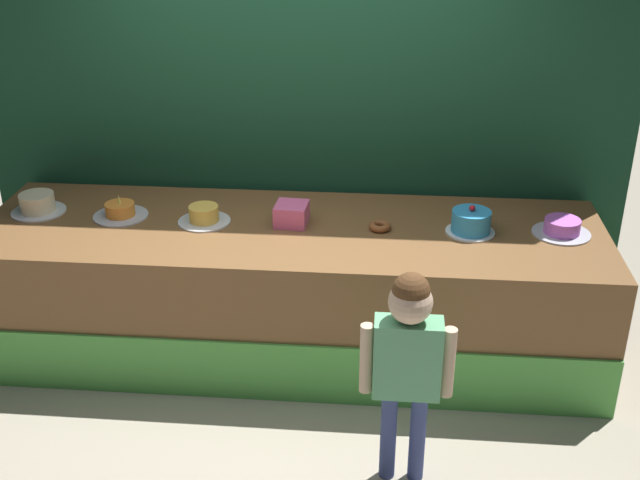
{
  "coord_description": "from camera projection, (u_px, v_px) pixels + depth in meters",
  "views": [
    {
      "loc": [
        0.54,
        -3.66,
        2.79
      ],
      "look_at": [
        0.19,
        0.33,
        0.86
      ],
      "focal_mm": 44.39,
      "sensor_mm": 36.0,
      "label": 1
    }
  ],
  "objects": [
    {
      "name": "cake_far_left",
      "position": [
        37.0,
        204.0,
        4.85
      ],
      "size": [
        0.33,
        0.33,
        0.12
      ],
      "color": "silver",
      "rests_on": "stage_platform"
    },
    {
      "name": "cake_left",
      "position": [
        120.0,
        211.0,
        4.8
      ],
      "size": [
        0.33,
        0.33,
        0.14
      ],
      "color": "silver",
      "rests_on": "stage_platform"
    },
    {
      "name": "donut",
      "position": [
        380.0,
        226.0,
        4.63
      ],
      "size": [
        0.13,
        0.13,
        0.04
      ],
      "primitive_type": "torus",
      "color": "brown",
      "rests_on": "stage_platform"
    },
    {
      "name": "ground_plane",
      "position": [
        282.0,
        399.0,
        4.54
      ],
      "size": [
        12.0,
        12.0,
        0.0
      ],
      "primitive_type": "plane",
      "color": "#ADA38E"
    },
    {
      "name": "pink_box",
      "position": [
        292.0,
        214.0,
        4.69
      ],
      "size": [
        0.2,
        0.2,
        0.13
      ],
      "primitive_type": "cube",
      "rotation": [
        0.0,
        0.0,
        -0.07
      ],
      "color": "pink",
      "rests_on": "stage_platform"
    },
    {
      "name": "stage_platform",
      "position": [
        292.0,
        289.0,
        4.85
      ],
      "size": [
        3.71,
        1.14,
        0.83
      ],
      "color": "brown",
      "rests_on": "ground_plane"
    },
    {
      "name": "curtain_backdrop",
      "position": [
        302.0,
        78.0,
        4.95
      ],
      "size": [
        4.19,
        0.08,
        3.12
      ],
      "primitive_type": "cube",
      "color": "#19472D",
      "rests_on": "ground_plane"
    },
    {
      "name": "cake_far_right",
      "position": [
        562.0,
        228.0,
        4.57
      ],
      "size": [
        0.34,
        0.34,
        0.09
      ],
      "color": "silver",
      "rests_on": "stage_platform"
    },
    {
      "name": "cake_center",
      "position": [
        204.0,
        215.0,
        4.72
      ],
      "size": [
        0.31,
        0.31,
        0.1
      ],
      "color": "silver",
      "rests_on": "stage_platform"
    },
    {
      "name": "cake_right",
      "position": [
        471.0,
        222.0,
        4.57
      ],
      "size": [
        0.29,
        0.29,
        0.17
      ],
      "color": "white",
      "rests_on": "stage_platform"
    },
    {
      "name": "child_figure",
      "position": [
        408.0,
        351.0,
        3.65
      ],
      "size": [
        0.44,
        0.2,
        1.15
      ],
      "color": "#3F4C8C",
      "rests_on": "ground_plane"
    }
  ]
}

